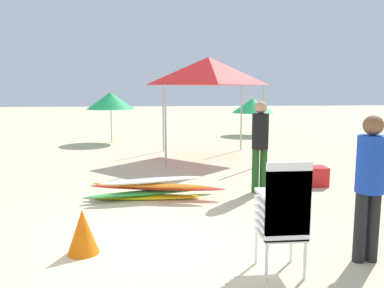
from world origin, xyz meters
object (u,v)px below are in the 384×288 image
stacked_plastic_chairs (284,210)px  traffic_cone_near (83,231)px  beach_umbrella_left (253,105)px  popup_canopy (208,71)px  beach_umbrella_mid (111,101)px  lifeguard_near_center (370,179)px  lifeguard_near_left (260,140)px  cooler_box (315,176)px  surfboard_pile (152,189)px

stacked_plastic_chairs → traffic_cone_near: bearing=160.6°
beach_umbrella_left → traffic_cone_near: size_ratio=3.27×
popup_canopy → beach_umbrella_mid: (-3.21, 3.65, -0.95)m
beach_umbrella_mid → lifeguard_near_center: bearing=-69.0°
popup_canopy → lifeguard_near_left: bearing=-83.0°
stacked_plastic_chairs → lifeguard_near_center: bearing=12.7°
lifeguard_near_left → beach_umbrella_mid: size_ratio=0.94×
lifeguard_near_left → stacked_plastic_chairs: bearing=-101.2°
lifeguard_near_center → cooler_box: 3.74m
traffic_cone_near → beach_umbrella_mid: bearing=94.2°
lifeguard_near_center → cooler_box: (0.90, 3.54, -0.80)m
popup_canopy → beach_umbrella_mid: bearing=131.3°
stacked_plastic_chairs → popup_canopy: (0.19, 7.31, 1.79)m
popup_canopy → traffic_cone_near: popup_canopy is taller
beach_umbrella_mid → traffic_cone_near: (0.74, -10.16, -1.31)m
surfboard_pile → traffic_cone_near: traffic_cone_near is taller
lifeguard_near_left → popup_canopy: popup_canopy is taller
stacked_plastic_chairs → beach_umbrella_left: size_ratio=0.70×
surfboard_pile → beach_umbrella_left: size_ratio=1.43×
stacked_plastic_chairs → beach_umbrella_left: 13.11m
surfboard_pile → traffic_cone_near: 2.46m
beach_umbrella_left → traffic_cone_near: bearing=-113.5°
surfboard_pile → lifeguard_near_center: 3.91m
traffic_cone_near → surfboard_pile: bearing=70.0°
popup_canopy → beach_umbrella_mid: popup_canopy is taller
cooler_box → stacked_plastic_chairs: bearing=-117.8°
stacked_plastic_chairs → beach_umbrella_left: (2.93, 12.76, 0.56)m
stacked_plastic_chairs → lifeguard_near_left: size_ratio=0.72×
popup_canopy → cooler_box: popup_canopy is taller
lifeguard_near_center → traffic_cone_near: 3.49m
lifeguard_near_left → beach_umbrella_mid: 8.44m
surfboard_pile → beach_umbrella_left: 10.65m
stacked_plastic_chairs → lifeguard_near_center: (1.10, 0.25, 0.26)m
beach_umbrella_mid → popup_canopy: bearing=-48.7°
beach_umbrella_left → traffic_cone_near: beach_umbrella_left is taller
stacked_plastic_chairs → cooler_box: size_ratio=2.83×
lifeguard_near_center → beach_umbrella_left: size_ratio=0.95×
popup_canopy → beach_umbrella_left: (2.74, 5.46, -1.23)m
stacked_plastic_chairs → surfboard_pile: size_ratio=0.49×
cooler_box → lifeguard_near_left: bearing=-163.4°
lifeguard_near_center → cooler_box: lifeguard_near_center is taller
surfboard_pile → lifeguard_near_center: bearing=-48.6°
traffic_cone_near → cooler_box: 5.21m
surfboard_pile → popup_canopy: popup_canopy is taller
beach_umbrella_left → popup_canopy: bearing=-116.7°
popup_canopy → beach_umbrella_mid: size_ratio=1.54×
lifeguard_near_left → cooler_box: size_ratio=3.94×
lifeguard_near_left → popup_canopy: 4.22m
lifeguard_near_center → cooler_box: size_ratio=3.81×
popup_canopy → beach_umbrella_left: 6.23m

